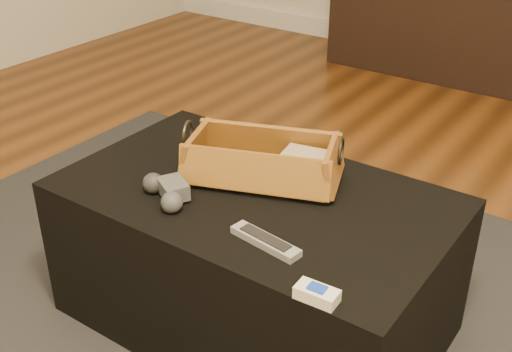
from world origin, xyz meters
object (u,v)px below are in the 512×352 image
Objects in this scene: media_cabinet at (451,29)px; silver_remote at (265,241)px; ottoman at (254,258)px; game_controller at (167,191)px; cream_gadget at (317,294)px; tv_remote at (253,172)px; wicker_basket at (262,162)px.

media_cabinet is 7.11× the size of silver_remote.
game_controller reaches higher than ottoman.
silver_remote is 0.21m from cream_gadget.
media_cabinet is 14.82× the size of cream_gadget.
ottoman is 5.83× the size of game_controller.
ottoman is 4.65× the size of tv_remote.
wicker_basket is 0.26m from game_controller.
media_cabinet is 2.32m from wicker_basket.
tv_remote is 0.24m from game_controller.
media_cabinet reaches higher than game_controller.
cream_gadget is at bearing -38.71° from ottoman.
ottoman is at bearing -72.13° from wicker_basket.
silver_remote is at bearing -76.07° from tv_remote.
ottoman is 5.44× the size of silver_remote.
cream_gadget is (0.38, -0.32, -0.01)m from tv_remote.
media_cabinet is at bearing 70.37° from tv_remote.
media_cabinet is 7.61× the size of game_controller.
media_cabinet reaches higher than silver_remote.
silver_remote is (0.16, -0.18, 0.22)m from ottoman.
media_cabinet is 2.89× the size of wicker_basket.
tv_remote is (-0.04, 0.05, 0.24)m from ottoman.
game_controller is 0.51m from cream_gadget.
media_cabinet reaches higher than ottoman.
tv_remote is at bearing 139.68° from cream_gadget.
wicker_basket is at bearing 30.87° from tv_remote.
media_cabinet is 1.31× the size of ottoman.
wicker_basket reaches higher than silver_remote.
tv_remote is at bearing 60.81° from game_controller.
wicker_basket is (0.01, 0.02, 0.02)m from tv_remote.
game_controller reaches higher than silver_remote.
silver_remote is (0.19, -0.23, -0.02)m from tv_remote.
tv_remote is 1.25× the size of game_controller.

